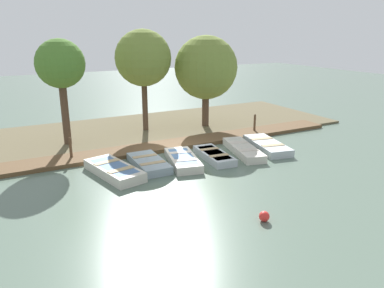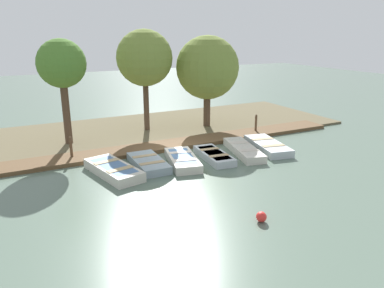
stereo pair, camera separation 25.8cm
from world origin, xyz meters
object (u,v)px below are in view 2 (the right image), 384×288
(rowboat_2, at_px, (183,160))
(mooring_post_far, at_px, (256,124))
(rowboat_0, at_px, (113,170))
(park_tree_center, at_px, (207,68))
(park_tree_far_left, at_px, (62,65))
(rowboat_3, at_px, (214,156))
(rowboat_5, at_px, (268,146))
(park_tree_left, at_px, (145,58))
(mooring_post_near, at_px, (71,148))
(rowboat_1, at_px, (148,163))
(rowboat_4, at_px, (244,150))
(buoy, at_px, (261,217))

(rowboat_2, xyz_separation_m, mooring_post_far, (-2.73, 5.99, 0.38))
(rowboat_0, xyz_separation_m, park_tree_center, (-5.11, 7.25, 3.41))
(park_tree_far_left, bearing_deg, rowboat_3, 46.77)
(rowboat_5, distance_m, park_tree_left, 8.36)
(rowboat_2, relative_size, mooring_post_near, 2.68)
(mooring_post_near, height_order, park_tree_far_left, park_tree_far_left)
(mooring_post_near, relative_size, park_tree_center, 0.21)
(rowboat_1, xyz_separation_m, rowboat_4, (0.35, 4.77, 0.01))
(rowboat_4, xyz_separation_m, mooring_post_near, (-2.74, -7.60, 0.38))
(buoy, height_order, park_tree_far_left, park_tree_far_left)
(rowboat_3, distance_m, park_tree_center, 6.82)
(buoy, bearing_deg, mooring_post_near, -153.85)
(rowboat_3, distance_m, rowboat_4, 1.69)
(buoy, bearing_deg, mooring_post_far, 144.80)
(buoy, bearing_deg, rowboat_2, 179.08)
(park_tree_left, bearing_deg, rowboat_5, 34.88)
(rowboat_2, bearing_deg, mooring_post_near, -109.05)
(rowboat_2, bearing_deg, rowboat_4, 102.96)
(rowboat_5, distance_m, mooring_post_near, 9.47)
(rowboat_3, xyz_separation_m, mooring_post_near, (-2.80, -5.91, 0.40))
(rowboat_4, bearing_deg, buoy, -16.10)
(rowboat_1, bearing_deg, rowboat_0, -80.86)
(rowboat_1, relative_size, park_tree_left, 0.46)
(rowboat_0, distance_m, rowboat_5, 7.84)
(park_tree_far_left, bearing_deg, rowboat_1, 27.52)
(rowboat_4, bearing_deg, rowboat_1, -80.47)
(rowboat_2, bearing_deg, mooring_post_far, 127.65)
(rowboat_2, bearing_deg, rowboat_1, -89.45)
(rowboat_5, xyz_separation_m, mooring_post_far, (-2.73, 1.26, 0.38))
(mooring_post_near, bearing_deg, park_tree_left, 123.87)
(rowboat_4, xyz_separation_m, park_tree_center, (-5.24, 0.87, 3.43))
(rowboat_3, bearing_deg, park_tree_center, 159.57)
(rowboat_5, bearing_deg, rowboat_1, -81.71)
(rowboat_4, distance_m, rowboat_5, 1.46)
(park_tree_center, bearing_deg, rowboat_3, -25.78)
(rowboat_0, xyz_separation_m, rowboat_1, (-0.21, 1.61, -0.03))
(rowboat_5, xyz_separation_m, buoy, (5.90, -4.83, -0.02))
(mooring_post_far, bearing_deg, rowboat_1, -72.27)
(mooring_post_near, distance_m, park_tree_center, 9.34)
(buoy, distance_m, park_tree_center, 12.40)
(rowboat_0, height_order, rowboat_2, rowboat_0)
(rowboat_4, bearing_deg, rowboat_0, -77.51)
(rowboat_2, xyz_separation_m, mooring_post_near, (-2.73, -4.33, 0.38))
(mooring_post_far, distance_m, buoy, 10.56)
(mooring_post_far, relative_size, park_tree_center, 0.21)
(park_tree_left, relative_size, park_tree_center, 1.06)
(rowboat_1, height_order, buoy, rowboat_1)
(rowboat_2, relative_size, rowboat_5, 0.90)
(rowboat_4, distance_m, park_tree_center, 6.32)
(rowboat_2, relative_size, park_tree_center, 0.55)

